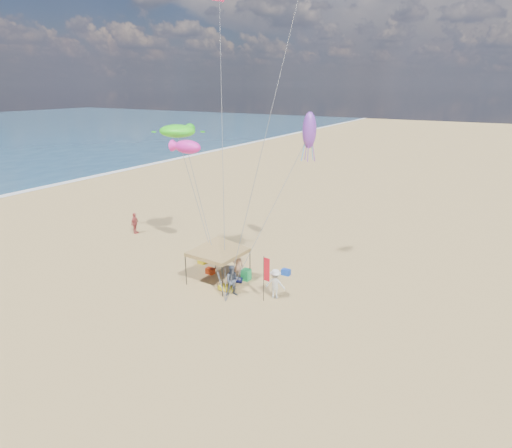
{
  "coord_description": "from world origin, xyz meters",
  "views": [
    {
      "loc": [
        11.87,
        -17.12,
        11.62
      ],
      "look_at": [
        0.0,
        3.0,
        4.0
      ],
      "focal_mm": 30.06,
      "sensor_mm": 36.0,
      "label": 1
    }
  ],
  "objects_px": {
    "cooler_blue": "(286,272)",
    "cooler_red": "(210,271)",
    "chair_yellow": "(202,258)",
    "person_near_b": "(233,281)",
    "beach_cart": "(226,288)",
    "feather_flag": "(266,272)",
    "person_near_a": "(238,266)",
    "person_near_c": "(275,284)",
    "canopy_tent": "(218,238)",
    "person_far_a": "(135,223)",
    "chair_green": "(246,275)"
  },
  "relations": [
    {
      "from": "feather_flag",
      "to": "person_near_b",
      "type": "relative_size",
      "value": 1.45
    },
    {
      "from": "feather_flag",
      "to": "person_near_b",
      "type": "bearing_deg",
      "value": -170.78
    },
    {
      "from": "person_near_b",
      "to": "person_near_c",
      "type": "relative_size",
      "value": 1.05
    },
    {
      "from": "chair_green",
      "to": "beach_cart",
      "type": "bearing_deg",
      "value": -95.73
    },
    {
      "from": "chair_green",
      "to": "person_far_a",
      "type": "height_order",
      "value": "person_far_a"
    },
    {
      "from": "canopy_tent",
      "to": "beach_cart",
      "type": "relative_size",
      "value": 6.25
    },
    {
      "from": "beach_cart",
      "to": "feather_flag",
      "type": "bearing_deg",
      "value": 1.45
    },
    {
      "from": "person_near_c",
      "to": "person_far_a",
      "type": "distance_m",
      "value": 15.68
    },
    {
      "from": "cooler_blue",
      "to": "person_near_b",
      "type": "xyz_separation_m",
      "value": [
        -1.36,
        -4.07,
        0.74
      ]
    },
    {
      "from": "chair_yellow",
      "to": "person_near_c",
      "type": "xyz_separation_m",
      "value": [
        6.63,
        -1.89,
        0.53
      ]
    },
    {
      "from": "cooler_blue",
      "to": "beach_cart",
      "type": "distance_m",
      "value": 4.31
    },
    {
      "from": "cooler_blue",
      "to": "chair_green",
      "type": "height_order",
      "value": "chair_green"
    },
    {
      "from": "chair_green",
      "to": "beach_cart",
      "type": "relative_size",
      "value": 0.78
    },
    {
      "from": "canopy_tent",
      "to": "cooler_blue",
      "type": "bearing_deg",
      "value": 44.09
    },
    {
      "from": "cooler_red",
      "to": "chair_yellow",
      "type": "bearing_deg",
      "value": 142.91
    },
    {
      "from": "cooler_blue",
      "to": "beach_cart",
      "type": "bearing_deg",
      "value": -117.74
    },
    {
      "from": "cooler_blue",
      "to": "feather_flag",
      "type": "bearing_deg",
      "value": -80.63
    },
    {
      "from": "canopy_tent",
      "to": "person_far_a",
      "type": "relative_size",
      "value": 3.23
    },
    {
      "from": "feather_flag",
      "to": "person_near_a",
      "type": "bearing_deg",
      "value": 150.61
    },
    {
      "from": "cooler_red",
      "to": "person_near_a",
      "type": "height_order",
      "value": "person_near_a"
    },
    {
      "from": "person_far_a",
      "to": "chair_green",
      "type": "bearing_deg",
      "value": -119.62
    },
    {
      "from": "canopy_tent",
      "to": "person_near_c",
      "type": "xyz_separation_m",
      "value": [
        3.99,
        -0.07,
        -2.01
      ]
    },
    {
      "from": "person_near_a",
      "to": "chair_yellow",
      "type": "bearing_deg",
      "value": -40.63
    },
    {
      "from": "chair_green",
      "to": "person_near_a",
      "type": "height_order",
      "value": "person_near_a"
    },
    {
      "from": "canopy_tent",
      "to": "person_near_b",
      "type": "bearing_deg",
      "value": -30.77
    },
    {
      "from": "feather_flag",
      "to": "cooler_blue",
      "type": "bearing_deg",
      "value": 99.37
    },
    {
      "from": "cooler_blue",
      "to": "person_near_c",
      "type": "height_order",
      "value": "person_near_c"
    },
    {
      "from": "chair_yellow",
      "to": "beach_cart",
      "type": "bearing_deg",
      "value": -34.9
    },
    {
      "from": "beach_cart",
      "to": "person_near_b",
      "type": "bearing_deg",
      "value": -21.31
    },
    {
      "from": "chair_green",
      "to": "cooler_red",
      "type": "bearing_deg",
      "value": -170.73
    },
    {
      "from": "person_near_c",
      "to": "cooler_blue",
      "type": "bearing_deg",
      "value": -86.11
    },
    {
      "from": "cooler_red",
      "to": "chair_yellow",
      "type": "xyz_separation_m",
      "value": [
        -1.47,
        1.11,
        0.16
      ]
    },
    {
      "from": "chair_green",
      "to": "chair_yellow",
      "type": "bearing_deg",
      "value": 169.83
    },
    {
      "from": "cooler_blue",
      "to": "cooler_red",
      "type": "bearing_deg",
      "value": -151.66
    },
    {
      "from": "beach_cart",
      "to": "chair_yellow",
      "type": "bearing_deg",
      "value": 145.1
    },
    {
      "from": "canopy_tent",
      "to": "cooler_blue",
      "type": "distance_m",
      "value": 5.11
    },
    {
      "from": "person_near_b",
      "to": "person_far_a",
      "type": "height_order",
      "value": "person_near_b"
    },
    {
      "from": "feather_flag",
      "to": "chair_green",
      "type": "bearing_deg",
      "value": 142.9
    },
    {
      "from": "chair_yellow",
      "to": "person_near_a",
      "type": "distance_m",
      "value": 3.64
    },
    {
      "from": "cooler_blue",
      "to": "chair_green",
      "type": "distance_m",
      "value": 2.64
    },
    {
      "from": "person_near_a",
      "to": "person_near_c",
      "type": "distance_m",
      "value": 3.3
    },
    {
      "from": "feather_flag",
      "to": "cooler_red",
      "type": "xyz_separation_m",
      "value": [
        -4.91,
        1.44,
        -1.63
      ]
    },
    {
      "from": "chair_yellow",
      "to": "person_near_b",
      "type": "bearing_deg",
      "value": -33.11
    },
    {
      "from": "cooler_blue",
      "to": "person_near_c",
      "type": "bearing_deg",
      "value": -74.3
    },
    {
      "from": "chair_green",
      "to": "feather_flag",
      "type": "bearing_deg",
      "value": -37.1
    },
    {
      "from": "cooler_red",
      "to": "person_near_c",
      "type": "bearing_deg",
      "value": -8.63
    },
    {
      "from": "feather_flag",
      "to": "person_near_b",
      "type": "xyz_separation_m",
      "value": [
        -1.98,
        -0.32,
        -0.89
      ]
    },
    {
      "from": "cooler_red",
      "to": "beach_cart",
      "type": "xyz_separation_m",
      "value": [
        2.28,
        -1.51,
        0.01
      ]
    },
    {
      "from": "person_near_a",
      "to": "person_near_b",
      "type": "distance_m",
      "value": 2.16
    },
    {
      "from": "person_near_a",
      "to": "person_near_c",
      "type": "height_order",
      "value": "person_near_a"
    }
  ]
}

